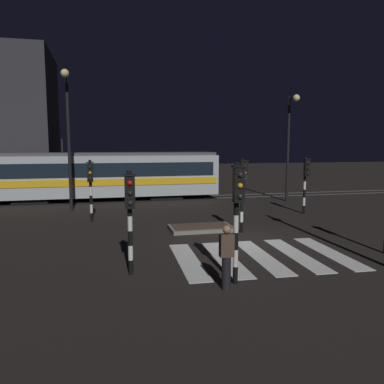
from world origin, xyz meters
The scene contains 14 objects.
ground_plane centered at (0.00, 0.00, 0.00)m, with size 120.00×120.00×0.00m, color black.
rail_near centered at (0.00, 11.85, 0.01)m, with size 80.00×0.12×0.03m, color #59595E.
rail_far centered at (0.00, 13.29, 0.01)m, with size 80.00×0.12×0.03m, color #59595E.
crosswalk_zebra centered at (0.00, -2.12, 0.01)m, with size 5.87×4.31×0.02m.
traffic_island centered at (-0.94, 2.31, 0.09)m, with size 2.78×1.61×0.18m.
traffic_light_kerb_mid_left centered at (-1.70, -4.38, 2.19)m, with size 0.36×0.42×3.31m.
traffic_light_corner_near_left centered at (-4.41, -3.00, 2.00)m, with size 0.36×0.42×3.03m.
traffic_light_median_centre centered at (0.63, 1.33, 2.11)m, with size 0.36×0.42×3.20m.
traffic_light_corner_far_right centered at (5.59, 4.86, 2.05)m, with size 0.36×0.42×3.12m.
traffic_light_corner_far_left centered at (-5.72, 5.23, 2.00)m, with size 0.36×0.42×3.03m.
street_lamp_trackside_left centered at (-6.93, 8.70, 4.87)m, with size 0.44×1.21×7.75m.
street_lamp_trackside_right centered at (6.88, 9.24, 4.41)m, with size 0.44×1.21×6.91m.
tram centered at (-5.27, 12.57, 1.75)m, with size 16.05×2.58×4.15m.
pedestrian_waiting_at_kerb centered at (-2.07, -4.64, 0.88)m, with size 0.36×0.24×1.71m.
Camera 1 is at (-5.15, -13.78, 3.76)m, focal length 35.71 mm.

